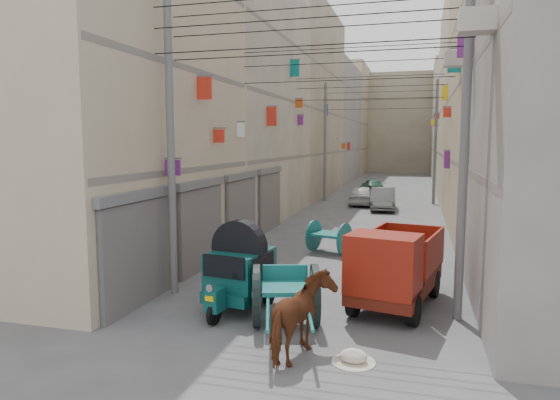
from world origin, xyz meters
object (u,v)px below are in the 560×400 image
(auto_rickshaw, at_px, (239,269))
(distant_car_green, at_px, (373,187))
(distant_car_grey, at_px, (383,199))
(feed_sack, at_px, (354,356))
(tonga_cart, at_px, (286,294))
(second_cart, at_px, (329,236))
(mini_truck, at_px, (393,272))
(horse, at_px, (302,318))
(distant_car_white, at_px, (362,195))

(auto_rickshaw, relative_size, distant_car_green, 0.61)
(distant_car_grey, xyz_separation_m, distant_car_green, (-1.36, 8.41, -0.08))
(feed_sack, bearing_deg, tonga_cart, 139.12)
(second_cart, height_order, distant_car_green, second_cart)
(distant_car_green, bearing_deg, tonga_cart, 79.68)
(tonga_cart, distance_m, mini_truck, 2.75)
(auto_rickshaw, xyz_separation_m, second_cart, (1.02, 6.63, -0.36))
(feed_sack, bearing_deg, auto_rickshaw, 143.49)
(distant_car_grey, bearing_deg, mini_truck, -89.11)
(auto_rickshaw, distance_m, distant_car_grey, 19.23)
(mini_truck, relative_size, distant_car_grey, 0.96)
(auto_rickshaw, relative_size, mini_truck, 0.64)
(feed_sack, xyz_separation_m, distant_car_grey, (-0.98, 21.39, 0.53))
(mini_truck, xyz_separation_m, feed_sack, (-0.52, -3.09, -0.83))
(mini_truck, height_order, horse, mini_truck)
(mini_truck, distance_m, second_cart, 6.36)
(horse, xyz_separation_m, distant_car_white, (-1.46, 23.34, -0.15))
(second_cart, xyz_separation_m, distant_car_grey, (1.06, 12.48, 0.03))
(mini_truck, height_order, second_cart, mini_truck)
(horse, distance_m, distant_car_grey, 21.42)
(distant_car_white, xyz_separation_m, distant_car_green, (0.09, 6.49, -0.05))
(auto_rickshaw, xyz_separation_m, tonga_cart, (1.38, -0.81, -0.26))
(tonga_cart, distance_m, second_cart, 7.46)
(auto_rickshaw, relative_size, horse, 1.32)
(second_cart, bearing_deg, auto_rickshaw, -80.77)
(feed_sack, height_order, distant_car_grey, distant_car_grey)
(second_cart, height_order, horse, horse)
(mini_truck, bearing_deg, distant_car_grey, 106.57)
(horse, bearing_deg, mini_truck, -106.43)
(second_cart, height_order, distant_car_grey, distant_car_grey)
(mini_truck, xyz_separation_m, distant_car_white, (-2.95, 20.22, -0.33))
(mini_truck, relative_size, distant_car_white, 1.04)
(distant_car_green, bearing_deg, second_cart, 79.17)
(tonga_cart, relative_size, distant_car_green, 0.82)
(feed_sack, relative_size, distant_car_white, 0.14)
(tonga_cart, bearing_deg, feed_sack, -57.71)
(horse, bearing_deg, distant_car_green, -78.30)
(distant_car_white, relative_size, distant_car_grey, 0.92)
(feed_sack, bearing_deg, distant_car_green, 94.49)
(second_cart, distance_m, distant_car_grey, 12.53)
(horse, bearing_deg, second_cart, -74.07)
(feed_sack, xyz_separation_m, distant_car_green, (-2.34, 29.80, 0.45))
(mini_truck, xyz_separation_m, second_cart, (-2.56, 5.82, -0.34))
(tonga_cart, bearing_deg, distant_car_grey, 71.16)
(distant_car_grey, relative_size, distant_car_green, 1.01)
(feed_sack, relative_size, distant_car_grey, 0.13)
(tonga_cart, height_order, distant_car_green, tonga_cart)
(tonga_cart, xyz_separation_m, distant_car_grey, (0.70, 19.93, -0.06))
(distant_car_green, bearing_deg, auto_rickshaw, 76.85)
(second_cart, bearing_deg, feed_sack, -59.10)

